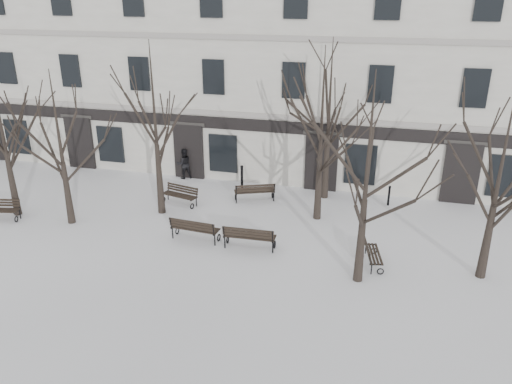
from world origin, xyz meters
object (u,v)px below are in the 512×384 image
(tree_3, at_px, (501,166))
(bench_3, at_px, (180,194))
(bench_2, at_px, (249,236))
(bench_1, at_px, (194,228))
(tree_2, at_px, (368,157))
(bench_4, at_px, (255,191))
(bench_5, at_px, (372,253))
(tree_1, at_px, (58,131))

(tree_3, distance_m, bench_3, 13.63)
(bench_2, distance_m, bench_3, 5.52)
(bench_3, bearing_deg, tree_3, -0.75)
(bench_1, xyz_separation_m, bench_2, (2.31, -0.13, 0.01))
(tree_2, distance_m, bench_4, 8.80)
(bench_2, bearing_deg, bench_1, -5.38)
(bench_1, relative_size, bench_4, 1.02)
(bench_2, bearing_deg, bench_5, 178.51)
(bench_2, xyz_separation_m, bench_5, (4.64, 0.05, -0.11))
(tree_2, height_order, bench_4, tree_2)
(bench_2, bearing_deg, bench_4, -79.90)
(tree_2, xyz_separation_m, bench_5, (0.40, 1.26, -4.07))
(tree_1, distance_m, bench_4, 9.01)
(tree_3, height_order, bench_2, tree_3)
(tree_2, bearing_deg, bench_2, 164.13)
(tree_2, relative_size, bench_4, 3.64)
(bench_1, bearing_deg, bench_3, -54.18)
(tree_2, relative_size, bench_2, 3.54)
(tree_2, distance_m, bench_2, 5.92)
(tree_2, relative_size, tree_3, 1.10)
(bench_5, bearing_deg, tree_1, 77.88)
(bench_1, bearing_deg, bench_4, -101.43)
(bench_3, xyz_separation_m, bench_4, (3.30, 1.18, 0.04))
(tree_2, bearing_deg, tree_3, 17.65)
(tree_2, relative_size, bench_1, 3.58)
(bench_4, bearing_deg, tree_1, 8.42)
(tree_2, bearing_deg, bench_3, 151.44)
(bench_3, bearing_deg, tree_1, -126.76)
(tree_2, distance_m, bench_5, 4.28)
(tree_3, height_order, bench_3, tree_3)
(tree_3, xyz_separation_m, bench_3, (-12.71, 3.33, -3.63))
(tree_1, xyz_separation_m, tree_3, (16.49, -0.23, 0.01))
(bench_1, bearing_deg, tree_2, 173.20)
(tree_1, distance_m, tree_2, 12.43)
(tree_1, height_order, bench_5, tree_1)
(bench_1, height_order, bench_5, bench_1)
(bench_4, relative_size, bench_5, 1.20)
(tree_3, relative_size, bench_1, 3.26)
(tree_1, relative_size, bench_4, 3.30)
(bench_2, xyz_separation_m, bench_4, (-1.01, 4.62, -0.03))
(tree_2, height_order, bench_5, tree_2)
(bench_3, bearing_deg, bench_5, -6.84)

